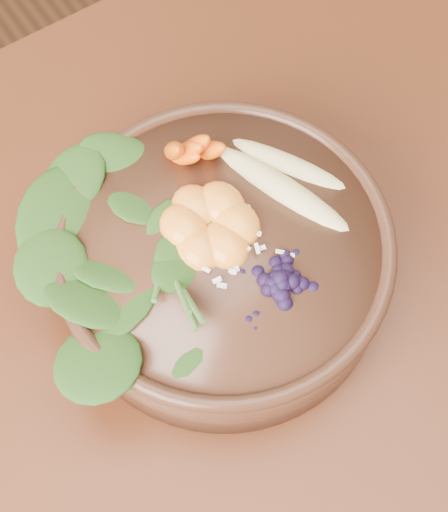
{
  "coord_description": "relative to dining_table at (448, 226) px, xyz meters",
  "views": [
    {
      "loc": [
        -0.44,
        -0.18,
        1.39
      ],
      "look_at": [
        -0.28,
        0.06,
        0.8
      ],
      "focal_mm": 50.0,
      "sensor_mm": 36.0,
      "label": 1
    }
  ],
  "objects": [
    {
      "name": "dining_table",
      "position": [
        0.0,
        0.0,
        0.0
      ],
      "size": [
        1.6,
        0.9,
        0.75
      ],
      "color": "#331C0C",
      "rests_on": "ground"
    },
    {
      "name": "banana_halves",
      "position": [
        -0.2,
        0.08,
        0.19
      ],
      "size": [
        0.11,
        0.17,
        0.03
      ],
      "rotation": [
        0.0,
        0.0,
        0.23
      ],
      "color": "#E0CC84",
      "rests_on": "stoneware_bowl"
    },
    {
      "name": "mandarin_cluster",
      "position": [
        -0.28,
        0.08,
        0.19
      ],
      "size": [
        0.11,
        0.11,
        0.03
      ],
      "primitive_type": null,
      "rotation": [
        0.0,
        0.0,
        0.23
      ],
      "color": "orange",
      "rests_on": "stoneware_bowl"
    },
    {
      "name": "coconut_flakes",
      "position": [
        -0.27,
        0.04,
        0.18
      ],
      "size": [
        0.11,
        0.09,
        0.01
      ],
      "primitive_type": null,
      "rotation": [
        0.0,
        0.0,
        0.23
      ],
      "color": "white",
      "rests_on": "stoneware_bowl"
    },
    {
      "name": "ground",
      "position": [
        0.0,
        0.0,
        -0.66
      ],
      "size": [
        4.0,
        4.0,
        0.0
      ],
      "primitive_type": "plane",
      "color": "#381E0F",
      "rests_on": "ground"
    },
    {
      "name": "stoneware_bowl",
      "position": [
        -0.28,
        0.06,
        0.13
      ],
      "size": [
        0.37,
        0.37,
        0.08
      ],
      "primitive_type": "cylinder",
      "rotation": [
        0.0,
        0.0,
        0.23
      ],
      "color": "#422517",
      "rests_on": "dining_table"
    },
    {
      "name": "blueberry_pile",
      "position": [
        -0.26,
        -0.0,
        0.2
      ],
      "size": [
        0.16,
        0.14,
        0.04
      ],
      "primitive_type": null,
      "rotation": [
        0.0,
        0.0,
        0.23
      ],
      "color": "black",
      "rests_on": "stoneware_bowl"
    },
    {
      "name": "carrot_cluster",
      "position": [
        -0.25,
        0.15,
        0.22
      ],
      "size": [
        0.08,
        0.08,
        0.08
      ],
      "primitive_type": null,
      "rotation": [
        0.0,
        0.0,
        0.23
      ],
      "color": "#F0610B",
      "rests_on": "stoneware_bowl"
    },
    {
      "name": "kale_heap",
      "position": [
        -0.34,
        0.11,
        0.2
      ],
      "size": [
        0.24,
        0.22,
        0.05
      ],
      "primitive_type": null,
      "rotation": [
        0.0,
        0.0,
        0.23
      ],
      "color": "#254916",
      "rests_on": "stoneware_bowl"
    }
  ]
}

